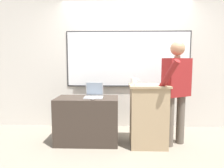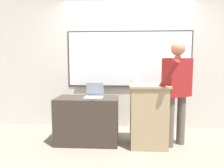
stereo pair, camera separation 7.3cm
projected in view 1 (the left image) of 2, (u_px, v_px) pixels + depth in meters
The scene contains 9 objects.
ground_plane at pixel (129, 154), 2.88m from camera, with size 30.00×30.00×0.00m, color gray.
back_wall at pixel (126, 61), 4.02m from camera, with size 6.40×0.17×2.66m.
lectern_podium at pixel (148, 115), 3.14m from camera, with size 0.60×0.52×0.97m.
side_desk at pixel (87, 120), 3.27m from camera, with size 1.00×0.54×0.75m.
person_presenter at pixel (176, 86), 3.11m from camera, with size 0.60×0.69×1.64m.
laptop at pixel (94, 93), 3.26m from camera, with size 0.30×0.29×0.24m.
wireless_keyboard at pixel (148, 85), 3.02m from camera, with size 0.39×0.11×0.02m.
computer_mouse_by_laptop at pixel (93, 99), 3.04m from camera, with size 0.06×0.10×0.03m.
coffee_mug at pixel (134, 81), 3.28m from camera, with size 0.14×0.08×0.09m.
Camera 1 is at (-0.15, -2.76, 1.31)m, focal length 32.00 mm.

